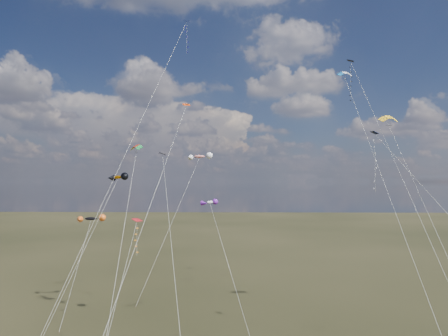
{
  "coord_description": "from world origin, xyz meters",
  "views": [
    {
      "loc": [
        1.24,
        -28.49,
        17.38
      ],
      "look_at": [
        0.0,
        18.0,
        19.0
      ],
      "focal_mm": 32.0,
      "sensor_mm": 36.0,
      "label": 1
    }
  ],
  "objects": [
    {
      "name": "diamond_black_high",
      "position": [
        19.54,
        31.72,
        31.11
      ],
      "size": [
        3.02,
        31.73,
        36.51
      ],
      "color": "black",
      "rests_on": "ground"
    },
    {
      "name": "diamond_navy_tall",
      "position": [
        -6.92,
        28.04,
        35.63
      ],
      "size": [
        13.23,
        20.75,
        41.43
      ],
      "color": "#0F1551",
      "rests_on": "ground"
    },
    {
      "name": "diamond_black_mid",
      "position": [
        -5.5,
        11.87,
        14.41
      ],
      "size": [
        4.51,
        11.5,
        20.65
      ],
      "color": "black",
      "rests_on": "ground"
    },
    {
      "name": "diamond_red_low",
      "position": [
        -11.04,
        20.98,
        10.14
      ],
      "size": [
        1.64,
        10.89,
        12.79
      ],
      "color": "red",
      "rests_on": "ground"
    },
    {
      "name": "diamond_navy_right",
      "position": [
        16.55,
        12.8,
        18.58
      ],
      "size": [
        13.17,
        16.06,
        22.7
      ],
      "color": "#0F1648",
      "rests_on": "ground"
    },
    {
      "name": "diamond_orange_center",
      "position": [
        -5.92,
        9.43,
        17.69
      ],
      "size": [
        6.01,
        20.53,
        26.25
      ],
      "color": "#CA3202",
      "rests_on": "ground"
    },
    {
      "name": "parafoil_yellow",
      "position": [
        20.72,
        22.02,
        25.42
      ],
      "size": [
        4.54,
        17.07,
        26.17
      ],
      "color": "yellow",
      "rests_on": "ground"
    },
    {
      "name": "parafoil_blue_white",
      "position": [
        16.54,
        26.2,
        32.09
      ],
      "size": [
        2.1,
        29.41,
        33.0
      ],
      "color": "#146EB6",
      "rests_on": "ground"
    },
    {
      "name": "parafoil_tricolor",
      "position": [
        -10.83,
        19.83,
        21.58
      ],
      "size": [
        2.77,
        19.94,
        22.28
      ],
      "color": "yellow",
      "rests_on": "ground"
    },
    {
      "name": "novelty_black_orange",
      "position": [
        -19.22,
        27.89,
        12.13
      ],
      "size": [
        3.59,
        11.55,
        12.74
      ],
      "color": "black",
      "rests_on": "ground"
    },
    {
      "name": "novelty_orange_black",
      "position": [
        -13.71,
        21.91,
        17.91
      ],
      "size": [
        6.68,
        11.18,
        18.55
      ],
      "color": "#C16702",
      "rests_on": "ground"
    },
    {
      "name": "novelty_white_purple",
      "position": [
        -1.77,
        20.77,
        14.78
      ],
      "size": [
        6.33,
        12.22,
        15.25
      ],
      "color": "silver",
      "rests_on": "ground"
    },
    {
      "name": "novelty_redwhite_stripe",
      "position": [
        -4.55,
        36.59,
        21.5
      ],
      "size": [
        9.95,
        10.63,
        22.17
      ],
      "color": "red",
      "rests_on": "ground"
    }
  ]
}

